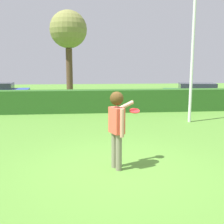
# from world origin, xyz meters

# --- Properties ---
(ground_plane) EXTENTS (60.00, 60.00, 0.00)m
(ground_plane) POSITION_xyz_m (0.00, 0.00, 0.00)
(ground_plane) COLOR #538830
(person) EXTENTS (0.64, 0.75, 1.77)m
(person) POSITION_xyz_m (-0.06, 0.01, 1.10)
(person) COLOR gray
(person) RESTS_ON ground
(frisbee) EXTENTS (0.24, 0.24, 0.09)m
(frisbee) POSITION_xyz_m (0.41, 0.41, 1.27)
(frisbee) COLOR red
(lamppost) EXTENTS (0.24, 0.24, 5.34)m
(lamppost) POSITION_xyz_m (3.62, 4.94, 2.98)
(lamppost) COLOR silver
(lamppost) RESTS_ON ground
(hedge_row) EXTENTS (27.53, 0.90, 1.13)m
(hedge_row) POSITION_xyz_m (0.00, 7.88, 0.57)
(hedge_row) COLOR #2A5A1F
(hedge_row) RESTS_ON ground
(parked_car_green) EXTENTS (4.49, 2.66, 1.25)m
(parked_car_green) POSITION_xyz_m (6.47, 10.95, 0.69)
(parked_car_green) COLOR #1E6633
(parked_car_green) RESTS_ON ground
(maple_tree) EXTENTS (2.43, 2.43, 5.91)m
(maple_tree) POSITION_xyz_m (-1.72, 12.65, 4.57)
(maple_tree) COLOR brown
(maple_tree) RESTS_ON ground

